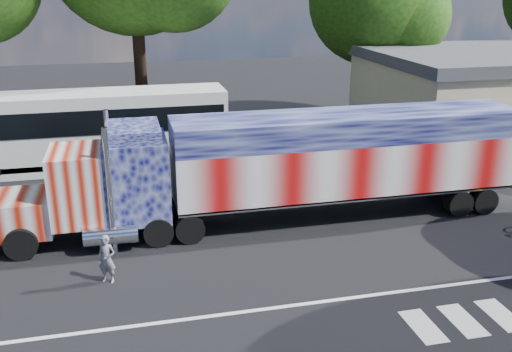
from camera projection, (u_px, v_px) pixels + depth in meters
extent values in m
plane|color=black|center=(276.00, 257.00, 19.20)|extent=(100.00, 100.00, 0.00)
cube|color=silver|center=(304.00, 304.00, 16.44)|extent=(30.00, 0.15, 0.01)
cube|color=silver|center=(423.00, 326.00, 15.39)|extent=(0.70, 1.60, 0.01)
cube|color=silver|center=(463.00, 320.00, 15.65)|extent=(0.70, 1.60, 0.01)
cube|color=silver|center=(501.00, 315.00, 15.91)|extent=(0.70, 1.60, 0.01)
cube|color=black|center=(111.00, 219.00, 20.52)|extent=(9.03, 1.00, 0.30)
cube|color=tan|center=(14.00, 214.00, 19.66)|extent=(2.61, 2.21, 1.30)
cube|color=tan|center=(78.00, 184.00, 19.85)|extent=(1.81, 2.51, 2.51)
cube|color=black|center=(51.00, 174.00, 19.52)|extent=(0.06, 2.11, 0.90)
cube|color=#464A87|center=(136.00, 177.00, 20.25)|extent=(2.21, 2.51, 2.91)
cube|color=#464A87|center=(133.00, 132.00, 19.71)|extent=(1.81, 2.41, 0.50)
cylinder|color=silver|center=(111.00, 168.00, 21.27)|extent=(0.20, 0.20, 4.42)
cylinder|color=silver|center=(110.00, 192.00, 18.84)|extent=(0.20, 0.20, 4.42)
cylinder|color=silver|center=(111.00, 207.00, 21.74)|extent=(1.81, 0.66, 0.66)
cylinder|color=silver|center=(111.00, 235.00, 19.34)|extent=(1.81, 0.66, 0.66)
cylinder|color=black|center=(21.00, 244.00, 18.93)|extent=(1.10, 0.35, 1.10)
cylinder|color=black|center=(30.00, 218.00, 20.96)|extent=(1.10, 0.35, 1.10)
cylinder|color=black|center=(158.00, 231.00, 19.96)|extent=(1.04, 0.55, 1.04)
cylinder|color=black|center=(154.00, 209.00, 21.90)|extent=(1.04, 0.55, 1.04)
cylinder|color=black|center=(190.00, 228.00, 20.20)|extent=(1.04, 0.55, 1.04)
cylinder|color=black|center=(183.00, 206.00, 22.14)|extent=(1.04, 0.55, 1.04)
cube|color=black|center=(346.00, 192.00, 22.40)|extent=(13.05, 1.10, 0.30)
cube|color=#DF7F7F|center=(348.00, 164.00, 22.03)|extent=(13.45, 2.61, 2.01)
cube|color=#464C8A|center=(350.00, 126.00, 21.53)|extent=(13.45, 2.61, 1.00)
cube|color=silver|center=(347.00, 188.00, 22.35)|extent=(13.45, 2.61, 0.12)
cube|color=silver|center=(503.00, 141.00, 23.33)|extent=(0.04, 2.51, 2.91)
cylinder|color=black|center=(458.00, 203.00, 22.51)|extent=(1.04, 0.55, 1.04)
cylinder|color=black|center=(431.00, 185.00, 24.45)|extent=(1.04, 0.55, 1.04)
cylinder|color=black|center=(483.00, 200.00, 22.75)|extent=(1.04, 0.55, 1.04)
cylinder|color=black|center=(454.00, 183.00, 24.69)|extent=(1.04, 0.55, 1.04)
cube|color=silver|center=(95.00, 130.00, 27.96)|extent=(12.81, 2.78, 3.74)
cube|color=black|center=(94.00, 116.00, 27.73)|extent=(12.38, 2.84, 1.17)
cube|color=black|center=(98.00, 157.00, 28.41)|extent=(12.81, 2.78, 0.27)
cylinder|color=black|center=(164.00, 159.00, 27.86)|extent=(1.07, 0.32, 1.07)
cylinder|color=black|center=(160.00, 145.00, 30.31)|extent=(1.07, 0.32, 1.07)
cylinder|color=black|center=(184.00, 158.00, 28.07)|extent=(1.07, 0.32, 1.07)
cylinder|color=black|center=(178.00, 144.00, 30.52)|extent=(1.07, 0.32, 1.07)
cube|color=#1E5926|center=(492.00, 126.00, 26.50)|extent=(1.60, 0.08, 1.20)
imported|color=slate|center=(107.00, 259.00, 17.43)|extent=(0.67, 0.57, 1.55)
cylinder|color=black|center=(140.00, 63.00, 32.75)|extent=(0.70, 0.70, 8.65)
cylinder|color=black|center=(368.00, 74.00, 36.83)|extent=(0.70, 0.70, 6.11)
sphere|color=#264D12|center=(373.00, 0.00, 35.33)|extent=(7.96, 7.96, 7.96)
sphere|color=#264D12|center=(404.00, 16.00, 34.87)|extent=(5.57, 5.57, 5.57)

